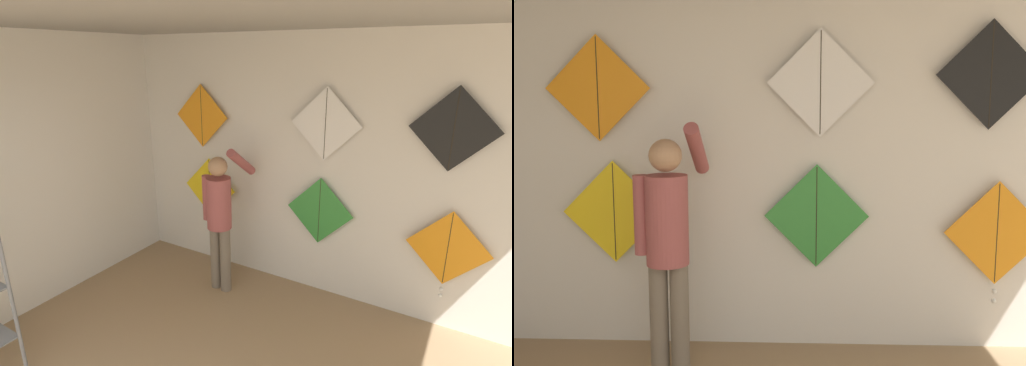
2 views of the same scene
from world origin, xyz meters
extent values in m
cube|color=silver|center=(0.00, 3.61, 1.40)|extent=(5.58, 0.06, 2.80)
cylinder|color=#726656|center=(-0.97, 3.03, 0.38)|extent=(0.12, 0.12, 0.76)
cylinder|color=#726656|center=(-0.83, 3.03, 0.38)|extent=(0.12, 0.12, 0.76)
cylinder|color=#9E4C4C|center=(-0.90, 3.03, 1.04)|extent=(0.27, 0.27, 0.57)
sphere|color=tan|center=(-0.90, 3.03, 1.45)|extent=(0.21, 0.21, 0.21)
cylinder|color=#9E4C4C|center=(-1.06, 3.03, 1.08)|extent=(0.09, 0.09, 0.51)
cylinder|color=#9E4C4C|center=(-0.74, 3.23, 1.47)|extent=(0.09, 0.47, 0.37)
cube|color=yellow|center=(-1.39, 3.52, 1.00)|extent=(0.74, 0.01, 0.74)
cylinder|color=black|center=(-1.39, 3.52, 1.00)|extent=(0.01, 0.01, 0.70)
cube|color=#338C38|center=(0.06, 3.52, 0.98)|extent=(0.74, 0.01, 0.74)
cylinder|color=black|center=(0.06, 3.52, 0.98)|extent=(0.01, 0.01, 0.70)
cube|color=orange|center=(1.33, 3.52, 0.87)|extent=(0.74, 0.01, 0.74)
cylinder|color=black|center=(1.33, 3.52, 0.87)|extent=(0.01, 0.01, 0.70)
sphere|color=white|center=(1.33, 3.51, 0.44)|extent=(0.04, 0.04, 0.04)
sphere|color=white|center=(1.33, 3.51, 0.37)|extent=(0.04, 0.04, 0.04)
cube|color=orange|center=(-1.48, 3.52, 1.87)|extent=(0.74, 0.01, 0.74)
cylinder|color=black|center=(-1.48, 3.52, 1.87)|extent=(0.01, 0.01, 0.70)
cube|color=white|center=(0.08, 3.52, 1.91)|extent=(0.74, 0.01, 0.74)
cylinder|color=black|center=(0.08, 3.52, 1.91)|extent=(0.01, 0.01, 0.70)
cube|color=black|center=(1.23, 3.52, 1.96)|extent=(0.74, 0.01, 0.74)
cylinder|color=black|center=(1.23, 3.52, 1.96)|extent=(0.01, 0.01, 0.70)
camera|label=1|loc=(1.49, -0.22, 2.57)|focal=28.00mm
camera|label=2|loc=(-0.11, -0.45, 1.78)|focal=40.00mm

